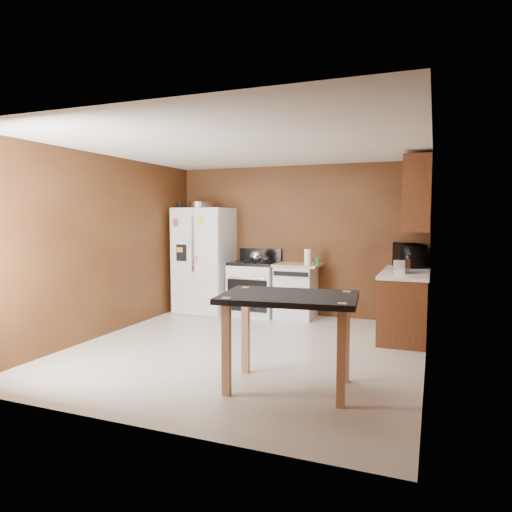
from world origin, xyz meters
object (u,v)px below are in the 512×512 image
Objects in this scene: refrigerator at (204,260)px; roasting_pan at (201,205)px; gas_range at (254,288)px; dishwasher at (296,290)px; microwave at (409,256)px; kettle at (256,256)px; toaster at (402,266)px; green_canister at (317,261)px; island at (289,309)px; pen_cup at (180,205)px; paper_towel at (308,257)px.

roasting_pan is at bearing 179.00° from refrigerator.
dishwasher is at bearing 1.94° from gas_range.
microwave is 0.32× the size of refrigerator.
refrigerator is (-0.99, 0.05, -0.10)m from kettle.
toaster is at bearing -11.00° from refrigerator.
kettle is 0.18× the size of gas_range.
island is (0.48, -3.05, -0.17)m from green_canister.
microwave is (3.81, 0.23, -0.80)m from pen_cup.
pen_cup is 1.06m from refrigerator.
pen_cup is (-0.39, -0.05, 0.01)m from roasting_pan.
refrigerator is (-1.95, -0.15, -0.04)m from green_canister.
microwave is at bearing 3.49° from pen_cup.
green_canister is at bearing 4.58° from pen_cup.
pen_cup is 2.45m from paper_towel.
pen_cup is at bearing -173.07° from roasting_pan.
refrigerator is at bearing 129.98° from island.
gas_range is at bearing -175.31° from green_canister.
microwave is (0.05, 0.83, 0.07)m from toaster.
gas_range is 0.81× the size of island.
toaster is 0.18× the size of island.
island reaches higher than dishwasher.
dishwasher is at bearing 2.85° from roasting_pan.
kettle is 0.23× the size of dishwasher.
pen_cup is 0.47× the size of paper_towel.
microwave is at bearing 1.61° from green_canister.
island is at bearing 139.34° from microwave.
toaster is at bearing -22.22° from paper_towel.
kettle is (1.05, -0.05, -0.85)m from roasting_pan.
dishwasher is at bearing 149.28° from paper_towel.
gas_range is at bearing 117.21° from island.
pen_cup is 3.90m from toaster.
roasting_pan is 2.09m from paper_towel.
gas_range is (0.91, 0.06, -0.44)m from refrigerator.
refrigerator is (-1.85, 0.05, -0.11)m from paper_towel.
island is (1.52, -2.96, 0.31)m from gas_range.
roasting_pan reaches higher than gas_range.
roasting_pan is 0.38× the size of gas_range.
kettle is at bearing -0.09° from pen_cup.
roasting_pan is at bearing 130.64° from island.
toaster is at bearing -23.42° from dishwasher.
roasting_pan is at bearing -177.92° from toaster.
green_canister is (2.01, 0.15, -0.91)m from roasting_pan.
roasting_pan reaches higher than paper_towel.
roasting_pan is 0.72× the size of microwave.
toaster is (1.46, -0.60, -0.02)m from paper_towel.
island is at bearing -62.79° from gas_range.
paper_towel reaches higher than kettle.
dishwasher is (2.08, 0.13, -1.41)m from pen_cup.
pen_cup is 0.09× the size of island.
dishwasher is (1.63, 0.09, -0.45)m from refrigerator.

